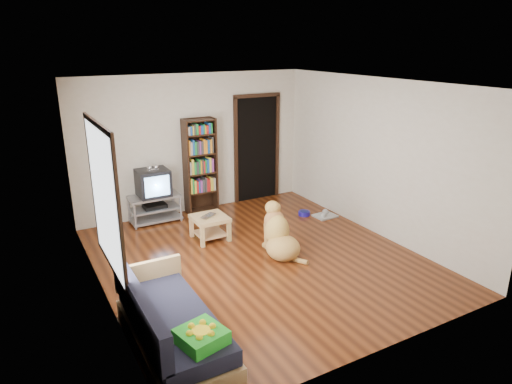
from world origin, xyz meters
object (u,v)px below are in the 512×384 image
laptop (210,216)px  dog (279,236)px  bookshelf (200,161)px  sofa (169,328)px  green_cushion (201,337)px  grey_rag (325,216)px  crt_tv (153,182)px  dog_bowl (304,213)px  tv_stand (155,207)px  coffee_table (210,223)px

laptop → dog: 1.23m
bookshelf → sofa: bookshelf is taller
green_cushion → grey_rag: size_ratio=1.02×
green_cushion → laptop: bearing=51.2°
grey_rag → dog: dog is taller
green_cushion → grey_rag: (3.70, 2.91, -0.47)m
bookshelf → sofa: size_ratio=1.00×
green_cushion → dog: (2.11, 2.00, -0.19)m
crt_tv → dog: crt_tv is taller
bookshelf → grey_rag: bearing=-36.7°
laptop → sofa: bearing=-153.7°
dog_bowl → sofa: bearing=-144.1°
laptop → sofa: 2.85m
tv_stand → bookshelf: size_ratio=0.50×
grey_rag → sofa: sofa is taller
green_cushion → dog_bowl: 4.66m
tv_stand → crt_tv: size_ratio=1.55×
sofa → dog: sofa is taller
laptop → grey_rag: laptop is taller
dog_bowl → sofa: (-3.53, -2.56, 0.22)m
laptop → grey_rag: 2.33m
laptop → dog: size_ratio=0.30×
dog_bowl → tv_stand: 2.78m
dog_bowl → crt_tv: crt_tv is taller
dog_bowl → dog: (-1.29, -1.16, 0.26)m
crt_tv → coffee_table: crt_tv is taller
green_cushion → laptop: (1.41, 3.00, -0.08)m
dog_bowl → coffee_table: bearing=-176.2°
green_cushion → laptop: green_cushion is taller
grey_rag → dog: size_ratio=0.40×
crt_tv → bookshelf: size_ratio=0.32×
crt_tv → coffee_table: bearing=-65.6°
green_cushion → dog: dog is taller
green_cushion → grey_rag: 4.73m
green_cushion → coffee_table: size_ratio=0.74×
grey_rag → crt_tv: bearing=154.7°
tv_stand → crt_tv: 0.47m
coffee_table → dog: bearing=-55.6°
bookshelf → coffee_table: bearing=-106.8°
sofa → laptop: bearing=57.4°
sofa → coffee_table: (1.53, 2.43, 0.02)m
grey_rag → tv_stand: bearing=155.1°
bookshelf → dog_bowl: bearing=-36.1°
grey_rag → tv_stand: tv_stand is taller
green_cushion → tv_stand: (0.85, 4.23, -0.22)m
grey_rag → tv_stand: size_ratio=0.44×
tv_stand → coffee_table: (0.56, -1.21, 0.01)m
bookshelf → dog: bookshelf is taller
crt_tv → sofa: 3.81m
dog_bowl → grey_rag: dog_bowl is taller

